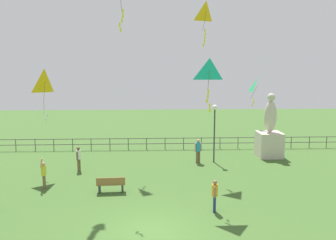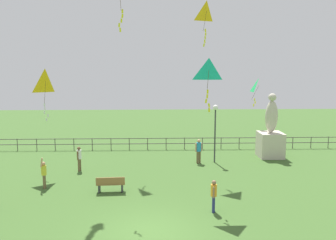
{
  "view_description": "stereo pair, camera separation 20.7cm",
  "coord_description": "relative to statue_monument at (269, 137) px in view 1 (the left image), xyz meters",
  "views": [
    {
      "loc": [
        0.1,
        -13.26,
        6.6
      ],
      "look_at": [
        0.96,
        6.38,
        3.56
      ],
      "focal_mm": 37.34,
      "sensor_mm": 36.0,
      "label": 1
    },
    {
      "loc": [
        0.31,
        -13.27,
        6.6
      ],
      "look_at": [
        0.96,
        6.38,
        3.56
      ],
      "focal_mm": 37.34,
      "sensor_mm": 36.0,
      "label": 2
    }
  ],
  "objects": [
    {
      "name": "person_3",
      "position": [
        -14.44,
        -6.22,
        -0.58
      ],
      "size": [
        0.28,
        0.46,
        1.76
      ],
      "color": "brown",
      "rests_on": "ground_plane"
    },
    {
      "name": "person_0",
      "position": [
        -5.73,
        -9.63,
        -0.6
      ],
      "size": [
        0.28,
        0.45,
        1.5
      ],
      "color": "navy",
      "rests_on": "ground_plane"
    },
    {
      "name": "ground_plane",
      "position": [
        -8.62,
        -11.43,
        -1.47
      ],
      "size": [
        80.0,
        80.0,
        0.0
      ],
      "primitive_type": "plane",
      "color": "#3D6028"
    },
    {
      "name": "kite_4",
      "position": [
        -0.37,
        2.26,
        3.58
      ],
      "size": [
        0.82,
        0.82,
        2.18
      ],
      "color": "#1EB759"
    },
    {
      "name": "person_1",
      "position": [
        -5.44,
        -1.53,
        -0.5
      ],
      "size": [
        0.49,
        0.31,
        1.67
      ],
      "color": "brown",
      "rests_on": "ground_plane"
    },
    {
      "name": "kite_6",
      "position": [
        -5.88,
        -8.5,
        4.87
      ],
      "size": [
        1.03,
        0.7,
        2.51
      ],
      "color": "#19B2B2"
    },
    {
      "name": "kite_1",
      "position": [
        -5.26,
        -2.98,
        8.34
      ],
      "size": [
        1.03,
        0.73,
        2.7
      ],
      "color": "yellow"
    },
    {
      "name": "lamppost",
      "position": [
        -4.31,
        -1.33,
        1.49
      ],
      "size": [
        0.36,
        0.36,
        4.01
      ],
      "color": "#38383D",
      "rests_on": "ground_plane"
    },
    {
      "name": "kite_3",
      "position": [
        -14.88,
        -3.68,
        4.14
      ],
      "size": [
        1.13,
        1.02,
        3.14
      ],
      "color": "yellow"
    },
    {
      "name": "park_bench",
      "position": [
        -10.75,
        -6.94,
        -1.0
      ],
      "size": [
        1.52,
        0.5,
        0.85
      ],
      "color": "olive",
      "rests_on": "ground_plane"
    },
    {
      "name": "statue_monument",
      "position": [
        0.0,
        0.0,
        0.0
      ],
      "size": [
        1.7,
        1.7,
        4.68
      ],
      "color": "beige",
      "rests_on": "ground_plane"
    },
    {
      "name": "person_2",
      "position": [
        -13.22,
        -3.07,
        -0.56
      ],
      "size": [
        0.29,
        0.46,
        1.58
      ],
      "color": "brown",
      "rests_on": "ground_plane"
    },
    {
      "name": "waterfront_railing",
      "position": [
        -8.97,
        2.57,
        -0.84
      ],
      "size": [
        36.05,
        0.06,
        0.95
      ],
      "color": "#4C4742",
      "rests_on": "ground_plane"
    }
  ]
}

